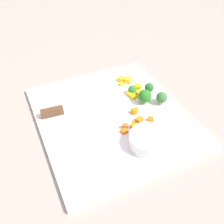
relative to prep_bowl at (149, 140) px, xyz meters
name	(u,v)px	position (x,y,z in m)	size (l,w,h in m)	color
ground_plane	(112,118)	(-0.14, -0.04, -0.03)	(4.00, 4.00, 0.00)	gray
cutting_board	(112,116)	(-0.14, -0.04, -0.02)	(0.44, 0.39, 0.01)	white
prep_bowl	(149,140)	(0.00, 0.00, 0.00)	(0.10, 0.10, 0.03)	white
chef_knife	(73,108)	(-0.20, -0.13, -0.01)	(0.04, 0.29, 0.02)	silver
carrot_dice_0	(139,120)	(-0.08, 0.02, -0.01)	(0.02, 0.02, 0.01)	orange
carrot_dice_1	(125,126)	(-0.07, -0.03, -0.01)	(0.01, 0.01, 0.01)	orange
carrot_dice_2	(136,110)	(-0.12, 0.03, -0.01)	(0.01, 0.01, 0.01)	orange
carrot_dice_3	(134,126)	(-0.07, -0.01, -0.01)	(0.02, 0.02, 0.01)	orange
carrot_dice_4	(134,111)	(-0.11, 0.02, -0.01)	(0.01, 0.01, 0.01)	orange
carrot_dice_5	(123,132)	(-0.06, -0.04, -0.01)	(0.01, 0.01, 0.01)	orange
carrot_dice_6	(142,125)	(-0.06, 0.02, -0.01)	(0.02, 0.02, 0.01)	orange
carrot_dice_7	(151,119)	(-0.07, 0.05, -0.01)	(0.01, 0.02, 0.01)	orange
pepper_dice_0	(121,79)	(-0.27, 0.06, -0.01)	(0.02, 0.02, 0.02)	yellow
pepper_dice_1	(121,84)	(-0.25, 0.05, -0.01)	(0.01, 0.01, 0.01)	yellow
pepper_dice_2	(140,93)	(-0.18, 0.08, -0.01)	(0.02, 0.02, 0.02)	yellow
pepper_dice_3	(135,93)	(-0.19, 0.06, -0.01)	(0.01, 0.01, 0.01)	yellow
pepper_dice_4	(138,88)	(-0.21, 0.09, -0.01)	(0.02, 0.02, 0.02)	yellow
pepper_dice_5	(129,95)	(-0.19, 0.05, -0.01)	(0.01, 0.02, 0.01)	yellow
pepper_dice_6	(128,80)	(-0.26, 0.08, -0.01)	(0.02, 0.02, 0.02)	yellow
pepper_dice_7	(133,97)	(-0.18, 0.05, -0.01)	(0.02, 0.01, 0.01)	yellow
pepper_dice_8	(133,88)	(-0.21, 0.07, -0.01)	(0.01, 0.01, 0.01)	yellow
pepper_dice_9	(131,91)	(-0.20, 0.06, -0.01)	(0.01, 0.01, 0.01)	yellow
broccoli_floret_0	(162,98)	(-0.12, 0.11, 0.01)	(0.03, 0.03, 0.04)	#83B564
broccoli_floret_1	(149,88)	(-0.18, 0.11, 0.01)	(0.03, 0.03, 0.04)	#89AC5C
broccoli_floret_2	(132,90)	(-0.20, 0.06, 0.00)	(0.02, 0.02, 0.03)	#87C068
broccoli_floret_3	(145,96)	(-0.14, 0.07, 0.01)	(0.04, 0.04, 0.04)	#97AC64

